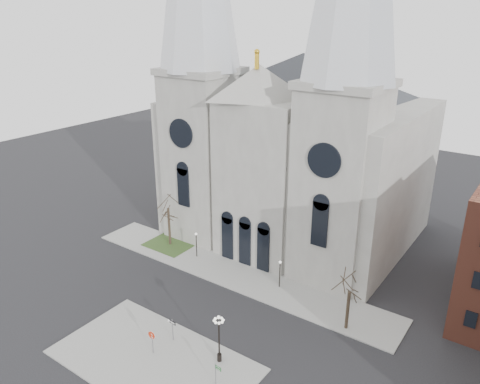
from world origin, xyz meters
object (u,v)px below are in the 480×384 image
Objects in this scene: street_name_sign at (216,373)px; globe_lamp at (219,333)px; stop_sign at (152,337)px; one_way_sign at (172,326)px.

globe_lamp is at bearing 128.40° from street_name_sign.
stop_sign is 7.07m from street_name_sign.
stop_sign is 1.09× the size of street_name_sign.
stop_sign is at bearing -88.40° from one_way_sign.
one_way_sign is at bearing 167.82° from street_name_sign.
street_name_sign is (1.58, -2.44, -1.67)m from globe_lamp.
stop_sign is at bearing -154.42° from globe_lamp.
one_way_sign reaches higher than street_name_sign.
stop_sign is at bearing -173.11° from street_name_sign.
stop_sign is 6.20m from globe_lamp.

